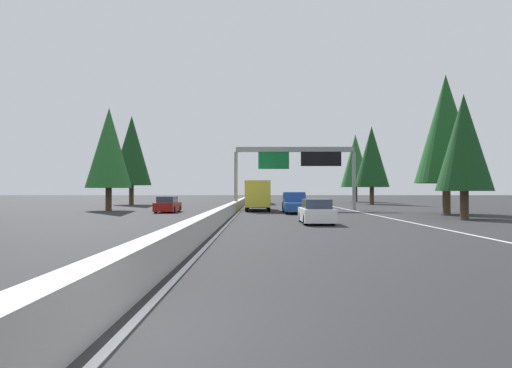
% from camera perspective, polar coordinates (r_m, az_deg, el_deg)
% --- Properties ---
extents(ground_plane, '(320.00, 320.00, 0.00)m').
position_cam_1_polar(ground_plane, '(65.76, -1.46, -2.62)').
color(ground_plane, '#262628').
extents(median_barrier, '(180.00, 0.56, 0.90)m').
position_cam_1_polar(median_barrier, '(85.75, -1.24, -1.93)').
color(median_barrier, '#ADAAA3').
rests_on(median_barrier, ground).
extents(shoulder_stripe_right, '(160.00, 0.16, 0.01)m').
position_cam_1_polar(shoulder_stripe_right, '(76.31, 7.47, -2.38)').
color(shoulder_stripe_right, silver).
rests_on(shoulder_stripe_right, ground).
extents(shoulder_stripe_median, '(160.00, 0.16, 0.01)m').
position_cam_1_polar(shoulder_stripe_median, '(75.75, -1.03, -2.40)').
color(shoulder_stripe_median, silver).
rests_on(shoulder_stripe_median, ground).
extents(sign_gantry_overhead, '(0.50, 12.68, 6.56)m').
position_cam_1_polar(sign_gantry_overhead, '(46.91, 5.19, 3.08)').
color(sign_gantry_overhead, gray).
rests_on(sign_gantry_overhead, ground).
extents(sedan_mid_right, '(4.40, 1.80, 1.47)m').
position_cam_1_polar(sedan_mid_right, '(27.15, 7.67, -3.57)').
color(sedan_mid_right, white).
rests_on(sedan_mid_right, ground).
extents(pickup_far_left, '(5.60, 2.00, 1.86)m').
position_cam_1_polar(pickup_far_left, '(40.08, 4.93, -2.39)').
color(pickup_far_left, '#1E4793').
rests_on(pickup_far_left, ground).
extents(minivan_distant_a, '(5.00, 1.95, 1.69)m').
position_cam_1_polar(minivan_distant_a, '(80.14, 0.33, -1.64)').
color(minivan_distant_a, red).
rests_on(minivan_distant_a, ground).
extents(sedan_distant_b, '(4.40, 1.80, 1.47)m').
position_cam_1_polar(sedan_distant_b, '(88.66, 4.75, -1.74)').
color(sedan_distant_b, '#1E4793').
rests_on(sedan_distant_b, ground).
extents(box_truck_near_right, '(8.50, 2.40, 2.95)m').
position_cam_1_polar(box_truck_near_right, '(45.19, 0.23, -1.35)').
color(box_truck_near_right, gold).
rests_on(box_truck_near_right, ground).
extents(bus_far_right, '(11.50, 2.55, 3.10)m').
position_cam_1_polar(bus_far_right, '(70.27, 0.19, -1.12)').
color(bus_far_right, '#1E4793').
rests_on(bus_far_right, ground).
extents(sedan_far_center, '(4.40, 1.80, 1.47)m').
position_cam_1_polar(sedan_far_center, '(54.86, 0.14, -2.25)').
color(sedan_far_center, maroon).
rests_on(sedan_far_center, ground).
extents(oncoming_near, '(4.40, 1.80, 1.47)m').
position_cam_1_polar(oncoming_near, '(42.07, -11.18, -2.63)').
color(oncoming_near, maroon).
rests_on(oncoming_near, ground).
extents(conifer_right_foreground, '(3.92, 3.92, 8.90)m').
position_cam_1_polar(conifer_right_foreground, '(35.26, 24.95, 4.79)').
color(conifer_right_foreground, '#4C3823').
rests_on(conifer_right_foreground, ground).
extents(conifer_right_near, '(5.31, 5.31, 12.08)m').
position_cam_1_polar(conifer_right_near, '(42.34, 23.03, 6.47)').
color(conifer_right_near, '#4C3823').
rests_on(conifer_right_near, ground).
extents(conifer_right_mid, '(5.17, 5.17, 11.75)m').
position_cam_1_polar(conifer_right_mid, '(69.65, 14.51, 3.38)').
color(conifer_right_mid, '#4C3823').
rests_on(conifer_right_mid, ground).
extents(conifer_right_far, '(5.47, 5.47, 12.43)m').
position_cam_1_polar(conifer_right_far, '(84.65, 12.55, 2.89)').
color(conifer_right_far, '#4C3823').
rests_on(conifer_right_far, ground).
extents(conifer_left_near, '(4.58, 4.58, 10.41)m').
position_cam_1_polar(conifer_left_near, '(47.80, -18.22, 4.38)').
color(conifer_left_near, '#4C3823').
rests_on(conifer_left_near, ground).
extents(conifer_left_mid, '(5.68, 5.68, 12.91)m').
position_cam_1_polar(conifer_left_mid, '(67.49, -15.55, 4.12)').
color(conifer_left_mid, '#4C3823').
rests_on(conifer_left_mid, ground).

